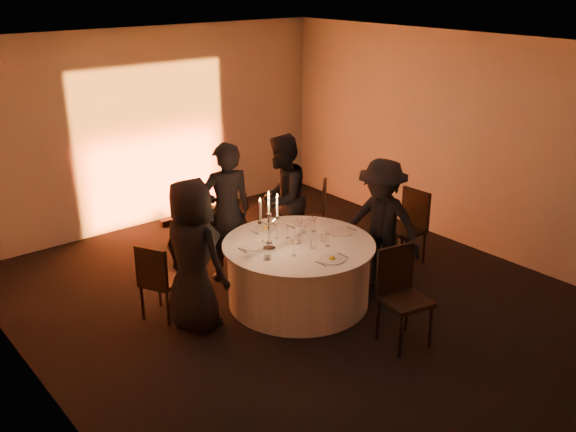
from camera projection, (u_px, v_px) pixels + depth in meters
floor at (298, 301)px, 7.78m from camera, size 7.00×7.00×0.00m
ceiling at (300, 48)px, 6.70m from camera, size 7.00×7.00×0.00m
wall_back at (152, 128)px, 9.77m from camera, size 7.00×0.00×7.00m
wall_left at (31, 253)px, 5.47m from camera, size 0.00×7.00×7.00m
wall_right at (462, 142)px, 9.01m from camera, size 0.00×7.00×7.00m
uplighter_fixture at (168, 222)px, 10.08m from camera, size 0.25×0.12×0.10m
banquet_table at (299, 273)px, 7.64m from camera, size 1.80×1.80×0.77m
chair_left at (158, 278)px, 7.22m from camera, size 0.54×0.54×0.92m
chair_back_left at (213, 237)px, 8.23m from camera, size 0.53×0.53×0.97m
chair_back_right at (315, 215)px, 8.81m from camera, size 0.66×0.66×1.07m
chair_right at (409, 223)px, 8.62m from camera, size 0.47×0.47×1.02m
chair_front at (401, 290)px, 6.78m from camera, size 0.54×0.54×1.06m
guest_left at (193, 256)px, 6.94m from camera, size 0.73×0.95×1.74m
guest_back_left at (226, 212)px, 8.06m from camera, size 0.75×0.59×1.82m
guest_back_right at (282, 199)px, 8.63m from camera, size 1.07×1.00×1.76m
guest_right at (381, 225)px, 7.87m from camera, size 0.90×1.21×1.67m
plate_left at (254, 246)px, 7.39m from camera, size 0.35×0.28×0.01m
plate_back_left at (266, 228)px, 7.89m from camera, size 0.36×0.28×0.08m
plate_back_right at (301, 223)px, 8.07m from camera, size 0.35×0.28×0.01m
plate_right at (342, 232)px, 7.81m from camera, size 0.36×0.28×0.01m
plate_front at (332, 259)px, 7.06m from camera, size 0.36×0.28×0.08m
coffee_cup at (268, 256)px, 7.08m from camera, size 0.11×0.11×0.07m
candelabra at (269, 229)px, 7.24m from camera, size 0.30×0.14×0.71m
wine_glass_a at (328, 235)px, 7.37m from camera, size 0.07×0.07×0.19m
wine_glass_b at (294, 244)px, 7.12m from camera, size 0.07×0.07×0.19m
wine_glass_c at (288, 227)px, 7.60m from camera, size 0.07×0.07×0.19m
wine_glass_d at (277, 228)px, 7.58m from camera, size 0.07×0.07×0.19m
wine_glass_e at (300, 225)px, 7.68m from camera, size 0.07×0.07×0.19m
wine_glass_f at (314, 221)px, 7.79m from camera, size 0.07×0.07×0.19m
tumbler_a at (313, 244)px, 7.35m from camera, size 0.07×0.07×0.09m
tumbler_b at (324, 238)px, 7.54m from camera, size 0.07×0.07×0.09m
tumbler_c at (298, 240)px, 7.47m from camera, size 0.07×0.07×0.09m
tumbler_d at (304, 229)px, 7.78m from camera, size 0.07×0.07×0.09m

